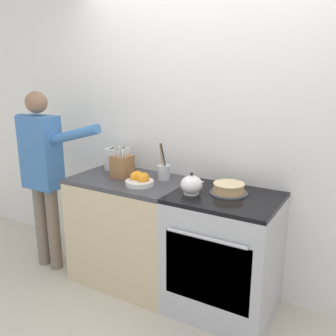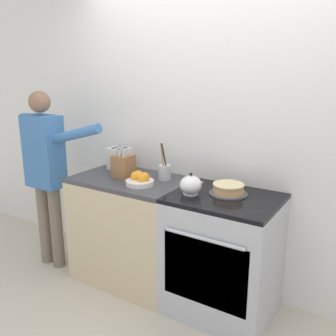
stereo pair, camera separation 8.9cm
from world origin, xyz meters
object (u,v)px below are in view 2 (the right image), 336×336
Objects in this scene: utensil_crock at (165,172)px; stove_range at (223,255)px; toaster at (120,159)px; layer_cake at (228,189)px; tea_kettle at (191,185)px; knife_block at (123,166)px; fruit_bowl at (140,179)px; person_baker at (46,166)px.

stove_range is at bearing -11.53° from utensil_crock.
toaster is (-1.10, 0.17, 0.56)m from stove_range.
layer_cake is 0.27m from tea_kettle.
toaster is (-0.18, 0.17, 0.00)m from knife_block.
fruit_bowl is 0.50m from toaster.
fruit_bowl reaches higher than stove_range.
person_baker is (-1.04, -0.32, -0.02)m from utensil_crock.
fruit_bowl is at bearing -113.18° from utensil_crock.
layer_cake is (-0.00, 0.06, 0.50)m from stove_range.
knife_block is 1.41× the size of toaster.
person_baker is (-1.40, -0.12, -0.03)m from tea_kettle.
stove_range is 0.57× the size of person_baker.
layer_cake is at bearing 3.48° from knife_block.
person_baker reaches higher than knife_block.
tea_kettle is at bearing -29.46° from utensil_crock.
utensil_crock is at bearing 150.54° from tea_kettle.
knife_block is at bearing -43.21° from toaster.
tea_kettle is at bearing -148.80° from layer_cake.
knife_block is 0.74m from person_baker.
layer_cake is at bearing 92.04° from stove_range.
fruit_bowl is at bearing -22.09° from knife_block.
person_baker reaches higher than layer_cake.
person_baker is at bearing -144.99° from toaster.
utensil_crock reaches higher than layer_cake.
layer_cake is at bearing 12.87° from fruit_bowl.
toaster reaches higher than tea_kettle.
layer_cake is 0.99× the size of knife_block.
utensil_crock reaches higher than tea_kettle.
knife_block reaches higher than fruit_bowl.
tea_kettle is 0.40m from utensil_crock.
person_baker is at bearing -170.77° from layer_cake.
toaster is (-0.42, 0.26, 0.06)m from fruit_bowl.
knife_block reaches higher than tea_kettle.
stove_range is 0.58m from tea_kettle.
person_baker is at bearing -172.91° from stove_range.
toaster is 0.65m from person_baker.
fruit_bowl is (-0.44, -0.01, -0.03)m from tea_kettle.
stove_range is at bearing 16.31° from person_baker.
layer_cake is 0.69m from fruit_bowl.
utensil_crock is 1.54× the size of toaster.
person_baker is (-1.63, -0.26, 0.01)m from layer_cake.
knife_block is at bearing 179.63° from stove_range.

